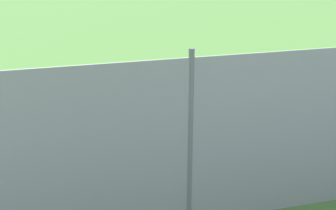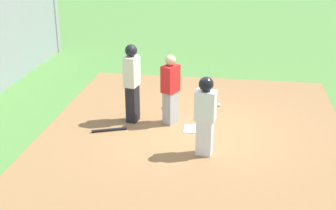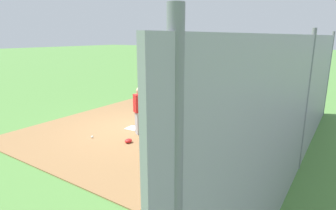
# 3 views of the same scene
# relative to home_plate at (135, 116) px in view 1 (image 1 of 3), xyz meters

# --- Properties ---
(ground_plane) EXTENTS (140.00, 140.00, 0.00)m
(ground_plane) POSITION_rel_home_plate_xyz_m (0.00, 0.00, -0.04)
(ground_plane) COLOR #51843D
(dirt_infield) EXTENTS (7.20, 6.40, 0.03)m
(dirt_infield) POSITION_rel_home_plate_xyz_m (0.00, 0.00, -0.03)
(dirt_infield) COLOR olive
(dirt_infield) RESTS_ON ground_plane
(home_plate) EXTENTS (0.47, 0.47, 0.02)m
(home_plate) POSITION_rel_home_plate_xyz_m (0.00, 0.00, 0.00)
(home_plate) COLOR white
(home_plate) RESTS_ON dirt_infield
(catcher) EXTENTS (0.46, 0.41, 1.57)m
(catcher) POSITION_rel_home_plate_xyz_m (-0.27, -0.56, 0.80)
(catcher) COLOR #9E9EA3
(catcher) RESTS_ON dirt_infield
(umpire) EXTENTS (0.42, 0.32, 1.76)m
(umpire) POSITION_rel_home_plate_xyz_m (-0.26, -1.41, 0.92)
(umpire) COLOR black
(umpire) RESTS_ON dirt_infield
(runner) EXTENTS (0.31, 0.41, 1.57)m
(runner) POSITION_rel_home_plate_xyz_m (1.10, 0.30, 0.87)
(runner) COLOR silver
(runner) RESTS_ON dirt_infield
(baseball_bat) EXTENTS (0.34, 0.72, 0.06)m
(baseball_bat) POSITION_rel_home_plate_xyz_m (0.37, -1.79, 0.02)
(baseball_bat) COLOR black
(baseball_bat) RESTS_ON dirt_infield
(catcher_mask) EXTENTS (0.24, 0.20, 0.12)m
(catcher_mask) POSITION_rel_home_plate_xyz_m (-1.10, -0.77, 0.05)
(catcher_mask) COLOR red
(catcher_mask) RESTS_ON dirt_infield
(baseball) EXTENTS (0.07, 0.07, 0.07)m
(baseball) POSITION_rel_home_plate_xyz_m (-1.44, 0.46, 0.03)
(baseball) COLOR white
(baseball) RESTS_ON dirt_infield
(backstop_fence) EXTENTS (12.00, 0.10, 3.35)m
(backstop_fence) POSITION_rel_home_plate_xyz_m (0.00, -5.33, 1.56)
(backstop_fence) COLOR #93999E
(backstop_fence) RESTS_ON ground_plane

